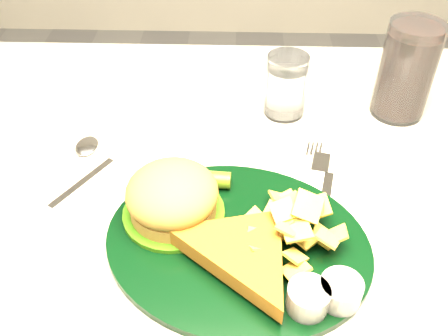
% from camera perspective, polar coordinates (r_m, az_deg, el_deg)
% --- Properties ---
extents(table, '(1.20, 0.80, 0.75)m').
position_cam_1_polar(table, '(0.99, 0.04, -17.76)').
color(table, '#A8A498').
rests_on(table, ground).
extents(dinner_plate, '(0.38, 0.34, 0.07)m').
position_cam_1_polar(dinner_plate, '(0.59, 1.59, -6.54)').
color(dinner_plate, black).
rests_on(dinner_plate, table).
extents(water_glass, '(0.07, 0.07, 0.10)m').
position_cam_1_polar(water_glass, '(0.80, 7.10, 9.33)').
color(water_glass, silver).
rests_on(water_glass, table).
extents(cola_glass, '(0.10, 0.10, 0.15)m').
position_cam_1_polar(cola_glass, '(0.83, 20.14, 10.40)').
color(cola_glass, black).
rests_on(cola_glass, table).
extents(fork_napkin, '(0.17, 0.21, 0.01)m').
position_cam_1_polar(fork_napkin, '(0.67, 11.23, -3.84)').
color(fork_napkin, silver).
rests_on(fork_napkin, table).
extents(spoon, '(0.12, 0.16, 0.01)m').
position_cam_1_polar(spoon, '(0.71, -15.92, -1.46)').
color(spoon, white).
rests_on(spoon, table).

